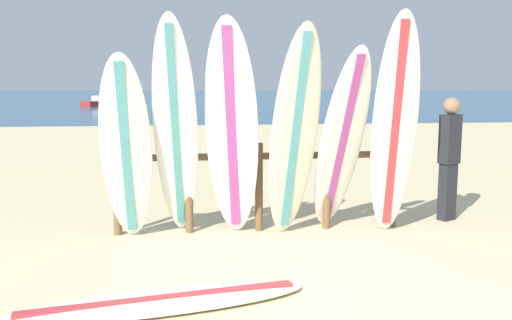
# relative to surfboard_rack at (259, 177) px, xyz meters

# --- Properties ---
(ground_plane) EXTENTS (120.00, 120.00, 0.00)m
(ground_plane) POSITION_rel_surfboard_rack_xyz_m (0.23, -2.42, -0.64)
(ground_plane) COLOR beige
(ocean_water) EXTENTS (120.00, 80.00, 0.01)m
(ocean_water) POSITION_rel_surfboard_rack_xyz_m (0.23, 55.58, -0.63)
(ocean_water) COLOR #1E5984
(ocean_water) RESTS_ON ground
(surfboard_rack) EXTENTS (3.32, 0.09, 1.02)m
(surfboard_rack) POSITION_rel_surfboard_rack_xyz_m (0.00, 0.00, 0.00)
(surfboard_rack) COLOR brown
(surfboard_rack) RESTS_ON ground
(surfboard_leaning_far_left) EXTENTS (0.55, 0.73, 2.02)m
(surfboard_leaning_far_left) POSITION_rel_surfboard_rack_xyz_m (-1.45, -0.37, 0.37)
(surfboard_leaning_far_left) COLOR white
(surfboard_leaning_far_left) RESTS_ON ground
(surfboard_leaning_left) EXTENTS (0.53, 1.14, 2.39)m
(surfboard_leaning_left) POSITION_rel_surfboard_rack_xyz_m (-0.93, -0.36, 0.56)
(surfboard_leaning_left) COLOR white
(surfboard_leaning_left) RESTS_ON ground
(surfboard_leaning_center_left) EXTENTS (0.72, 0.92, 2.38)m
(surfboard_leaning_center_left) POSITION_rel_surfboard_rack_xyz_m (-0.34, -0.36, 0.55)
(surfboard_leaning_center_left) COLOR white
(surfboard_leaning_center_left) RESTS_ON ground
(surfboard_leaning_center) EXTENTS (0.67, 0.82, 2.33)m
(surfboard_leaning_center) POSITION_rel_surfboard_rack_xyz_m (0.33, -0.42, 0.53)
(surfboard_leaning_center) COLOR beige
(surfboard_leaning_center) RESTS_ON ground
(surfboard_leaning_center_right) EXTENTS (0.66, 1.03, 2.11)m
(surfboard_leaning_center_right) POSITION_rel_surfboard_rack_xyz_m (0.89, -0.27, 0.42)
(surfboard_leaning_center_right) COLOR white
(surfboard_leaning_center_right) RESTS_ON ground
(surfboard_leaning_right) EXTENTS (0.57, 0.69, 2.46)m
(surfboard_leaning_right) POSITION_rel_surfboard_rack_xyz_m (1.44, -0.43, 0.60)
(surfboard_leaning_right) COLOR silver
(surfboard_leaning_right) RESTS_ON ground
(surfboard_lying_on_sand) EXTENTS (2.38, 0.97, 0.08)m
(surfboard_lying_on_sand) POSITION_rel_surfboard_rack_xyz_m (-1.01, -2.08, -0.60)
(surfboard_lying_on_sand) COLOR white
(surfboard_lying_on_sand) RESTS_ON ground
(beachgoer_standing) EXTENTS (0.29, 0.25, 1.53)m
(beachgoer_standing) POSITION_rel_surfboard_rack_xyz_m (2.40, 0.22, 0.21)
(beachgoer_standing) COLOR #26262D
(beachgoer_standing) RESTS_ON ground
(small_boat_offshore) EXTENTS (2.55, 2.77, 0.71)m
(small_boat_offshore) POSITION_rel_surfboard_rack_xyz_m (-7.16, 33.48, -0.38)
(small_boat_offshore) COLOR #B22D28
(small_boat_offshore) RESTS_ON ocean_water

